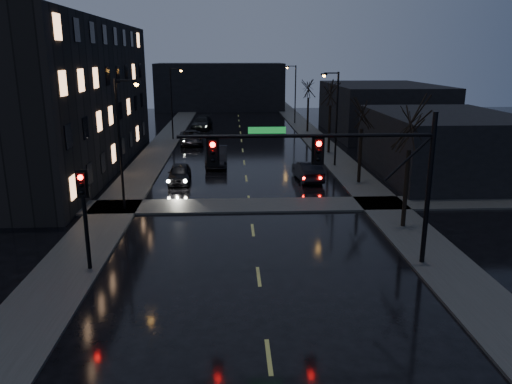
{
  "coord_description": "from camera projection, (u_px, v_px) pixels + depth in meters",
  "views": [
    {
      "loc": [
        -1.09,
        -11.93,
        9.3
      ],
      "look_at": [
        -0.0,
        10.28,
        3.2
      ],
      "focal_mm": 35.0,
      "sensor_mm": 36.0,
      "label": 1
    }
  ],
  "objects": [
    {
      "name": "oncoming_car_d",
      "position": [
        202.0,
        123.0,
        65.2
      ],
      "size": [
        2.86,
        5.7,
        1.59
      ],
      "primitive_type": "imported",
      "rotation": [
        0.0,
        0.0,
        -0.12
      ],
      "color": "black",
      "rests_on": "ground"
    },
    {
      "name": "tree_mid_b",
      "position": [
        331.0,
        85.0,
        47.33
      ],
      "size": [
        3.74,
        3.74,
        8.59
      ],
      "color": "black",
      "rests_on": "ground"
    },
    {
      "name": "far_block",
      "position": [
        220.0,
        87.0,
        87.93
      ],
      "size": [
        22.0,
        10.0,
        8.0
      ],
      "primitive_type": "cube",
      "color": "black",
      "rests_on": "ground"
    },
    {
      "name": "oncoming_car_a",
      "position": [
        180.0,
        173.0,
        37.64
      ],
      "size": [
        1.8,
        4.17,
        1.4
      ],
      "primitive_type": "imported",
      "rotation": [
        0.0,
        0.0,
        0.04
      ],
      "color": "black",
      "rests_on": "ground"
    },
    {
      "name": "tree_mid_a",
      "position": [
        363.0,
        105.0,
        35.97
      ],
      "size": [
        3.3,
        3.3,
        7.58
      ],
      "color": "black",
      "rests_on": "ground"
    },
    {
      "name": "streetlight_r_far",
      "position": [
        294.0,
        89.0,
        68.96
      ],
      "size": [
        1.53,
        0.28,
        8.0
      ],
      "color": "black",
      "rests_on": "ground"
    },
    {
      "name": "tree_near",
      "position": [
        412.0,
        116.0,
        26.24
      ],
      "size": [
        3.52,
        3.52,
        8.08
      ],
      "color": "black",
      "rests_on": "ground"
    },
    {
      "name": "apartment_block",
      "position": [
        42.0,
        97.0,
        40.53
      ],
      "size": [
        12.0,
        30.0,
        12.0
      ],
      "primitive_type": "cube",
      "color": "black",
      "rests_on": "ground"
    },
    {
      "name": "signal_mast",
      "position": [
        346.0,
        162.0,
        21.56
      ],
      "size": [
        11.11,
        0.41,
        7.0
      ],
      "color": "black",
      "rests_on": "ground"
    },
    {
      "name": "tree_far",
      "position": [
        309.0,
        83.0,
        60.96
      ],
      "size": [
        3.43,
        3.43,
        7.88
      ],
      "color": "black",
      "rests_on": "ground"
    },
    {
      "name": "oncoming_car_b",
      "position": [
        217.0,
        156.0,
        43.32
      ],
      "size": [
        1.81,
        5.16,
        1.7
      ],
      "primitive_type": "imported",
      "rotation": [
        0.0,
        0.0,
        0.0
      ],
      "color": "black",
      "rests_on": "ground"
    },
    {
      "name": "sidewalk_right",
      "position": [
        331.0,
        155.0,
        48.1
      ],
      "size": [
        3.0,
        140.0,
        0.12
      ],
      "primitive_type": "cube",
      "color": "#2D2D2B",
      "rests_on": "ground"
    },
    {
      "name": "sidewalk_cross",
      "position": [
        250.0,
        205.0,
        31.8
      ],
      "size": [
        40.0,
        3.0,
        0.12
      ],
      "primitive_type": "cube",
      "color": "#2D2D2B",
      "rests_on": "ground"
    },
    {
      "name": "streetlight_l_near",
      "position": [
        123.0,
        134.0,
        29.72
      ],
      "size": [
        1.53,
        0.28,
        8.0
      ],
      "color": "black",
      "rests_on": "ground"
    },
    {
      "name": "streetlight_r_mid",
      "position": [
        334.0,
        111.0,
        41.99
      ],
      "size": [
        1.53,
        0.28,
        8.0
      ],
      "color": "black",
      "rests_on": "ground"
    },
    {
      "name": "commercial_right_far",
      "position": [
        381.0,
        109.0,
        60.24
      ],
      "size": [
        12.0,
        18.0,
        6.0
      ],
      "primitive_type": "cube",
      "color": "black",
      "rests_on": "ground"
    },
    {
      "name": "lead_car",
      "position": [
        308.0,
        171.0,
        38.26
      ],
      "size": [
        2.0,
        4.67,
        1.5
      ],
      "primitive_type": "imported",
      "rotation": [
        0.0,
        0.0,
        3.23
      ],
      "color": "black",
      "rests_on": "ground"
    },
    {
      "name": "signal_pole_left",
      "position": [
        84.0,
        206.0,
        21.51
      ],
      "size": [
        0.35,
        0.41,
        4.53
      ],
      "color": "black",
      "rests_on": "ground"
    },
    {
      "name": "sidewalk_left",
      "position": [
        154.0,
        156.0,
        47.3
      ],
      "size": [
        3.0,
        140.0,
        0.12
      ],
      "primitive_type": "cube",
      "color": "#2D2D2B",
      "rests_on": "ground"
    },
    {
      "name": "streetlight_l_far",
      "position": [
        173.0,
        97.0,
        55.73
      ],
      "size": [
        1.53,
        0.28,
        8.0
      ],
      "color": "black",
      "rests_on": "ground"
    },
    {
      "name": "oncoming_car_c",
      "position": [
        191.0,
        137.0,
        53.93
      ],
      "size": [
        2.99,
        5.5,
        1.46
      ],
      "primitive_type": "imported",
      "rotation": [
        0.0,
        0.0,
        0.11
      ],
      "color": "black",
      "rests_on": "ground"
    },
    {
      "name": "commercial_right_near",
      "position": [
        443.0,
        145.0,
        39.11
      ],
      "size": [
        10.0,
        14.0,
        5.0
      ],
      "primitive_type": "cube",
      "color": "black",
      "rests_on": "ground"
    }
  ]
}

